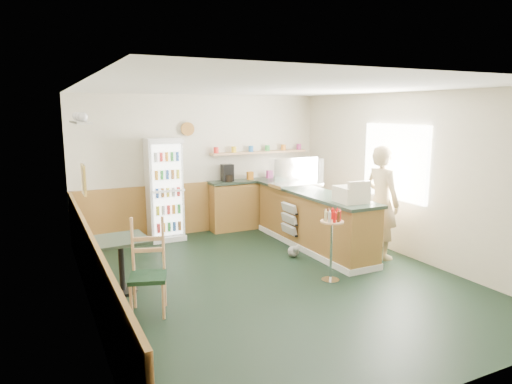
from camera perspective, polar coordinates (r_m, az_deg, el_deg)
ground at (r=6.72m, az=2.27°, el=-10.81°), size 6.00×6.00×0.00m
room_envelope at (r=6.88m, az=-2.21°, el=2.82°), size 5.04×6.02×2.72m
service_counter at (r=8.13m, az=7.07°, el=-3.74°), size 0.68×3.01×1.01m
back_counter at (r=9.49m, az=0.55°, el=-1.10°), size 2.24×0.42×1.69m
drinks_fridge at (r=8.65m, az=-11.35°, el=0.32°), size 0.63×0.53×1.91m
display_case at (r=8.45m, az=5.06°, el=2.42°), size 0.92×0.48×0.52m
cash_register at (r=7.15m, az=11.78°, el=-0.30°), size 0.45×0.47×0.24m
shopkeeper at (r=7.70m, az=15.44°, el=-1.24°), size 0.50×0.65×1.86m
condiment_stand at (r=6.52m, az=9.45°, el=-5.13°), size 0.33×0.33×1.03m
newspaper_rack at (r=8.10m, az=4.16°, el=-3.42°), size 0.09×0.47×0.55m
cafe_table at (r=6.34m, az=-16.52°, el=-7.49°), size 0.73×0.73×0.75m
cafe_chair at (r=5.69m, az=-13.64°, el=-8.67°), size 0.53×0.54×1.14m
dog_doorstop at (r=7.65m, az=4.75°, el=-7.35°), size 0.19×0.24×0.23m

